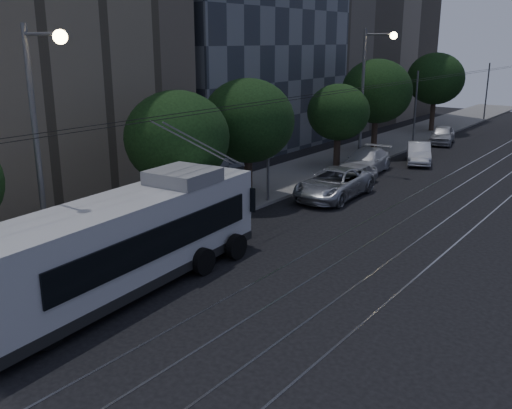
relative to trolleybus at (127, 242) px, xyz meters
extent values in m
plane|color=black|center=(2.90, 1.66, -1.71)|extent=(120.00, 120.00, 0.00)
cube|color=slate|center=(-4.60, 21.66, -1.64)|extent=(5.00, 90.00, 0.15)
cube|color=#94959C|center=(3.18, 21.66, -1.70)|extent=(0.08, 90.00, 0.02)
cube|color=#94959C|center=(4.62, 21.66, -1.70)|extent=(0.08, 90.00, 0.02)
cube|color=#94959C|center=(6.18, 21.66, -1.70)|extent=(0.08, 90.00, 0.02)
cylinder|color=black|center=(-0.95, 21.66, 3.89)|extent=(0.02, 90.00, 0.02)
cylinder|color=black|center=(-0.25, 21.66, 3.89)|extent=(0.02, 90.00, 0.02)
cylinder|color=#5F5F62|center=(-2.40, 11.66, 1.29)|extent=(0.14, 0.14, 6.00)
cylinder|color=#5F5F62|center=(-2.40, 31.66, 1.29)|extent=(0.14, 0.14, 6.00)
cylinder|color=#5F5F62|center=(-2.40, 51.66, 1.29)|extent=(0.14, 0.14, 6.00)
cube|color=silver|center=(0.00, -0.17, 0.07)|extent=(3.49, 12.20, 2.86)
cube|color=black|center=(0.00, -0.17, -1.21)|extent=(3.54, 12.24, 0.35)
cube|color=black|center=(0.00, 0.33, 0.19)|extent=(3.36, 9.70, 1.05)
cube|color=black|center=(0.00, 5.82, 0.29)|extent=(2.06, 0.24, 1.00)
cube|color=gray|center=(0.00, 2.84, 1.75)|extent=(2.32, 2.37, 0.50)
cylinder|color=#5F5F62|center=(-0.30, 3.89, 2.74)|extent=(0.06, 4.54, 2.34)
cylinder|color=#5F5F62|center=(0.30, 3.89, 2.74)|extent=(0.06, 4.54, 2.34)
cylinder|color=black|center=(1.23, -4.02, -1.21)|extent=(0.30, 1.00, 1.00)
cylinder|color=black|center=(-1.23, 2.48, -1.21)|extent=(0.30, 1.00, 1.00)
cylinder|color=black|center=(1.23, 2.48, -1.21)|extent=(0.30, 1.00, 1.00)
cylinder|color=black|center=(-1.23, 4.41, -1.21)|extent=(0.30, 1.00, 1.00)
cylinder|color=black|center=(1.23, 4.41, -1.21)|extent=(0.30, 1.00, 1.00)
imported|color=#B4B6BC|center=(-0.13, 14.67, -0.92)|extent=(2.82, 5.78, 1.58)
imported|color=#B1B0B5|center=(-0.41, 17.69, -1.07)|extent=(1.55, 3.79, 1.29)
imported|color=silver|center=(-1.40, 21.16, -0.94)|extent=(2.77, 5.51, 1.53)
imported|color=silver|center=(0.20, 26.16, -1.00)|extent=(3.08, 4.57, 1.42)
imported|color=#B3B3B7|center=(-1.12, 34.80, -0.97)|extent=(2.70, 4.65, 1.49)
cylinder|color=black|center=(-3.60, 6.28, -0.57)|extent=(0.44, 0.44, 2.28)
ellipsoid|color=black|center=(-3.60, 6.28, 2.34)|extent=(4.73, 4.73, 4.25)
cylinder|color=black|center=(-3.60, 11.54, -0.49)|extent=(0.44, 0.44, 2.44)
ellipsoid|color=black|center=(-3.60, 11.54, 2.55)|extent=(4.83, 4.83, 4.35)
cylinder|color=black|center=(-3.60, 21.30, -0.60)|extent=(0.44, 0.44, 2.21)
ellipsoid|color=black|center=(-3.60, 21.30, 2.03)|extent=(4.08, 4.08, 3.67)
cylinder|color=black|center=(-4.10, 28.09, -0.40)|extent=(0.44, 0.44, 2.63)
ellipsoid|color=black|center=(-4.10, 28.09, 2.89)|extent=(5.26, 5.26, 4.74)
cylinder|color=black|center=(-4.10, 40.53, -0.24)|extent=(0.44, 0.44, 2.94)
ellipsoid|color=black|center=(-4.10, 40.53, 3.17)|extent=(5.18, 5.18, 4.66)
cylinder|color=#5F5F62|center=(-2.90, -1.13, 2.69)|extent=(0.20, 0.20, 8.80)
cylinder|color=#5F5F62|center=(-1.93, -1.13, 6.74)|extent=(1.94, 0.12, 0.12)
sphere|color=#FFDD8C|center=(-1.05, -1.13, 6.65)|extent=(0.44, 0.44, 0.44)
cylinder|color=#5F5F62|center=(-2.30, 22.00, 2.78)|extent=(0.20, 0.20, 8.98)
cylinder|color=#5F5F62|center=(-1.31, 22.00, 6.91)|extent=(1.98, 0.12, 0.12)
sphere|color=#FFDD8C|center=(-0.41, 22.00, 6.82)|extent=(0.44, 0.44, 0.44)
camera|label=1|loc=(14.28, -11.97, 6.56)|focal=40.00mm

